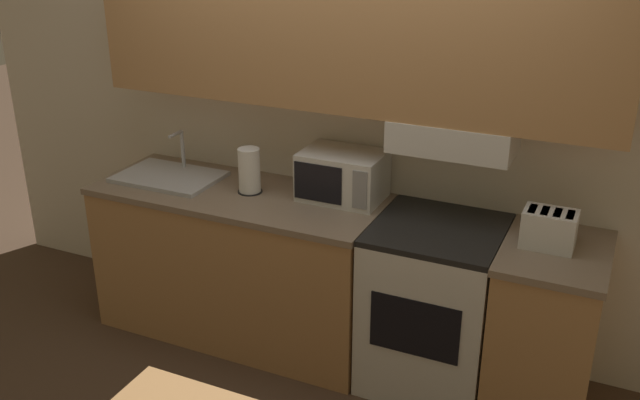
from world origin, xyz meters
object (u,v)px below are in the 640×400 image
toaster (549,229)px  paper_towel_roll (249,171)px  sink_basin (169,176)px  microwave (342,175)px  stove_range (433,305)px

toaster → paper_towel_roll: 1.62m
sink_basin → microwave: bearing=8.4°
microwave → paper_towel_roll: microwave is taller
stove_range → microwave: microwave is taller
microwave → sink_basin: bearing=-171.6°
toaster → stove_range: bearing=-179.4°
stove_range → toaster: (0.53, 0.01, 0.54)m
stove_range → sink_basin: size_ratio=1.53×
stove_range → toaster: size_ratio=3.52×
stove_range → microwave: size_ratio=2.04×
microwave → sink_basin: microwave is taller
sink_basin → paper_towel_roll: bearing=2.1°
microwave → toaster: microwave is taller
stove_range → toaster: 0.76m
microwave → toaster: size_ratio=1.73×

